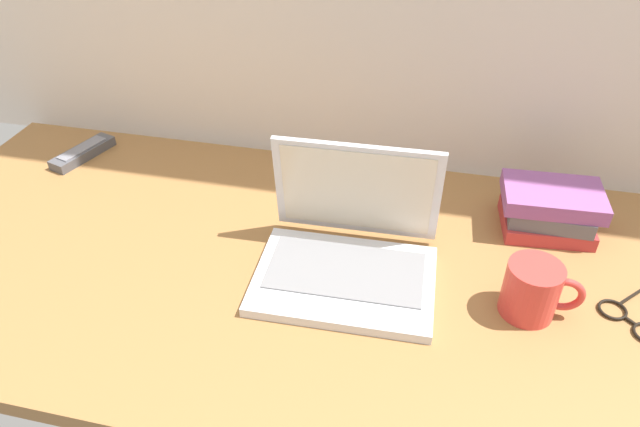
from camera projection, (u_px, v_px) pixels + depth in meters
The scene contains 7 objects.
desk at pixel (293, 269), 1.07m from camera, with size 1.60×0.76×0.03m.
laptop at pixel (349, 248), 1.02m from camera, with size 0.32×0.26×0.22m.
coffee_mug at pixel (533, 289), 0.93m from camera, with size 0.13×0.09×0.10m.
remote_control_near at pixel (83, 152), 1.35m from camera, with size 0.09×0.17×0.02m.
remote_control_far at pixel (402, 192), 1.22m from camera, with size 0.11×0.16×0.02m.
eyeglasses at pixel (631, 320), 0.94m from camera, with size 0.14×0.14×0.01m.
book_stack at pixel (549, 209), 1.11m from camera, with size 0.19×0.14×0.09m.
Camera 1 is at (0.23, -0.77, 0.73)m, focal length 32.56 mm.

